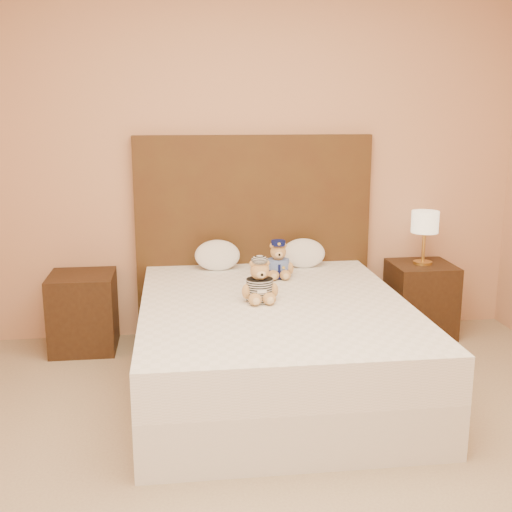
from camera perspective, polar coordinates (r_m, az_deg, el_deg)
The scene contains 11 objects.
ground at distance 3.05m, azimuth 5.28°, elevation -20.70°, with size 4.00×4.50×0.00m, color tan.
room_walls at distance 2.99m, azimuth 4.07°, elevation 15.23°, with size 4.04×4.52×2.72m.
bed at distance 3.98m, azimuth 1.62°, elevation -7.83°, with size 1.60×2.00×0.55m.
headboard at distance 4.81m, azimuth -0.19°, elevation 1.75°, with size 1.75×0.08×1.50m, color #473015.
nightstand_left at distance 4.74m, azimuth -15.09°, elevation -4.82°, with size 0.45×0.45×0.55m, color #342010.
nightstand_right at distance 5.04m, azimuth 14.41°, elevation -3.72°, with size 0.45×0.45×0.55m, color #342010.
lamp at distance 4.90m, azimuth 14.78°, elevation 2.71°, with size 0.20×0.20×0.40m.
teddy_police at distance 4.40m, azimuth 1.98°, elevation -0.29°, with size 0.22×0.21×0.26m, color #AB7A42, non-canonical shape.
teddy_prisoner at distance 3.85m, azimuth 0.32°, elevation -2.18°, with size 0.23×0.22×0.26m, color #AB7A42, non-canonical shape.
pillow_left at distance 4.63m, azimuth -3.46°, elevation 0.20°, with size 0.33×0.21×0.23m, color white.
pillow_right at distance 4.71m, azimuth 4.27°, elevation 0.38°, with size 0.32×0.21×0.22m, color white.
Camera 1 is at (-0.58, -2.47, 1.69)m, focal length 45.00 mm.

